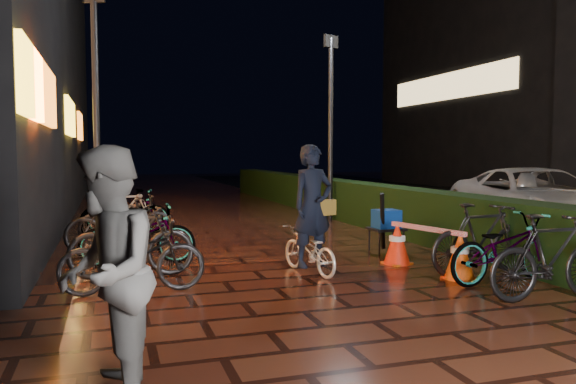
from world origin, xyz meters
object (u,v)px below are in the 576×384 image
object	(u,v)px
van	(535,200)
cart_assembly	(386,221)
cyclist	(311,226)
traffic_barrier	(426,249)
bystander_person	(106,274)

from	to	relation	value
van	cart_assembly	xyz separation A→B (m)	(-4.23, -1.25, -0.15)
cart_assembly	cyclist	bearing A→B (deg)	-146.88
cyclist	traffic_barrier	xyz separation A→B (m)	(1.67, -0.32, -0.35)
van	traffic_barrier	distance (m)	5.16
traffic_barrier	van	bearing A→B (deg)	32.22
cyclist	bystander_person	bearing A→B (deg)	-128.74
cyclist	cart_assembly	distance (m)	2.15
van	cyclist	bearing A→B (deg)	-142.87
van	cyclist	xyz separation A→B (m)	(-6.03, -2.42, -0.02)
cyclist	cart_assembly	bearing A→B (deg)	33.12
traffic_barrier	cart_assembly	size ratio (longest dim) A/B	1.52
cyclist	cart_assembly	world-z (taller)	cyclist
cart_assembly	van	bearing A→B (deg)	16.41
bystander_person	van	distance (m)	10.54
bystander_person	van	world-z (taller)	bystander_person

